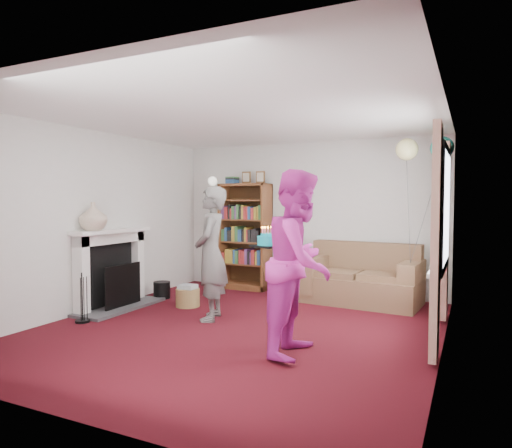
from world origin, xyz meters
The scene contains 16 objects.
ground centered at (0.00, 0.00, 0.00)m, with size 5.00×5.00×0.00m, color black.
wall_back centered at (0.00, 2.51, 1.25)m, with size 4.50×0.02×2.50m, color silver.
wall_left centered at (-2.26, 0.00, 1.25)m, with size 0.02×5.00×2.50m, color silver.
wall_right centered at (2.26, 0.00, 1.25)m, with size 0.02×5.00×2.50m, color silver.
ceiling centered at (0.00, 0.00, 2.50)m, with size 4.50×5.00×0.01m, color white.
fireplace centered at (-2.09, 0.19, 0.51)m, with size 0.55×1.80×1.12m.
window_bay centered at (2.21, 0.60, 1.20)m, with size 0.14×2.02×2.20m.
wall_sconce centered at (-1.75, 2.36, 1.88)m, with size 0.16×0.23×0.16m.
bookcase centered at (-1.05, 2.30, 0.90)m, with size 0.86×0.42×2.03m.
sofa centered at (1.03, 2.07, 0.33)m, with size 1.67×0.89×0.89m.
wicker_basket centered at (-1.19, 0.71, 0.14)m, with size 0.34×0.34×0.32m.
person_striped centered at (-0.51, 0.25, 0.85)m, with size 0.62×0.41×1.71m, color black.
person_magenta centered at (0.96, -0.50, 0.92)m, with size 0.89×0.70×1.84m, color #C22696.
birthday_cake centered at (0.49, -0.17, 1.09)m, with size 0.32×0.32×0.22m.
balloons centered at (1.90, 1.72, 2.22)m, with size 0.74×0.30×1.71m.
mantel_vase centered at (-2.12, -0.15, 1.32)m, with size 0.37×0.37×0.38m, color beige.
Camera 1 is at (2.50, -4.75, 1.54)m, focal length 32.00 mm.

